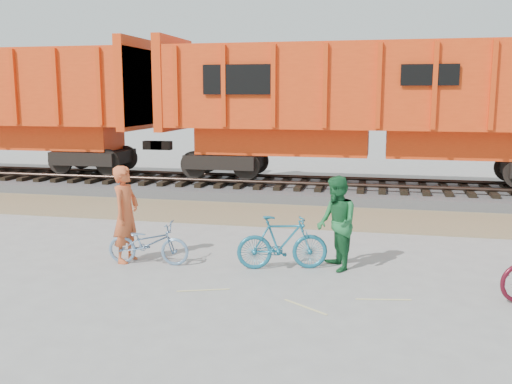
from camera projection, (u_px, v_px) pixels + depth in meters
ground at (270, 280)px, 10.25m from camera, size 120.00×120.00×0.00m
gravel_strip at (308, 216)px, 15.54m from camera, size 120.00×3.00×0.02m
ballast_bed at (322, 190)px, 18.89m from camera, size 120.00×4.00×0.30m
track at (322, 181)px, 18.83m from camera, size 120.00×2.60×0.24m
hopper_car_center at (378, 104)px, 18.04m from camera, size 14.00×3.13×4.65m
bicycle_blue at (148, 243)px, 11.13m from camera, size 1.66×0.69×0.85m
bicycle_teal at (282, 243)px, 10.80m from camera, size 1.79×0.91×1.04m
person_solo at (126, 214)px, 11.25m from camera, size 0.52×0.74×1.92m
person_man at (337, 223)px, 10.72m from camera, size 0.97×1.07×1.79m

